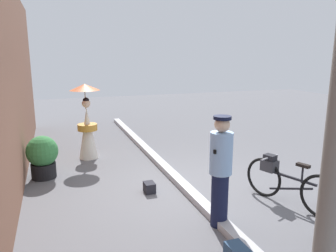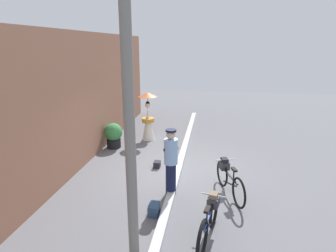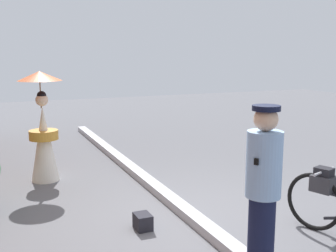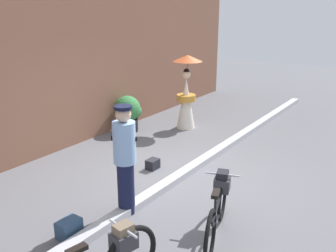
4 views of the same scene
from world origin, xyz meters
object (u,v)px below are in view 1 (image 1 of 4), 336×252
potted_plant_by_door (43,155)px  backpack_on_pavement (150,187)px  person_officer (221,169)px  bicycle_far_side (286,181)px  person_with_parasol (87,123)px

potted_plant_by_door → backpack_on_pavement: size_ratio=3.64×
person_officer → potted_plant_by_door: person_officer is taller
bicycle_far_side → backpack_on_pavement: size_ratio=6.88×
potted_plant_by_door → person_with_parasol: bearing=-44.4°
bicycle_far_side → person_officer: bearing=100.2°
person_with_parasol → potted_plant_by_door: (-1.07, 1.05, -0.43)m
bicycle_far_side → backpack_on_pavement: bicycle_far_side is taller
person_officer → person_with_parasol: size_ratio=0.91×
person_officer → backpack_on_pavement: (1.55, 0.66, -0.82)m
bicycle_far_side → person_with_parasol: person_with_parasol is taller
person_officer → potted_plant_by_door: 4.03m
person_with_parasol → potted_plant_by_door: bearing=135.6°
person_officer → backpack_on_pavement: 1.87m
person_officer → potted_plant_by_door: (3.07, 2.57, -0.43)m
person_officer → backpack_on_pavement: bearing=22.9°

